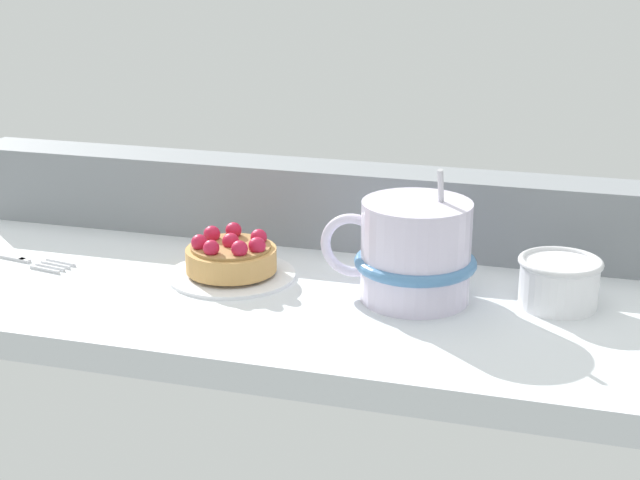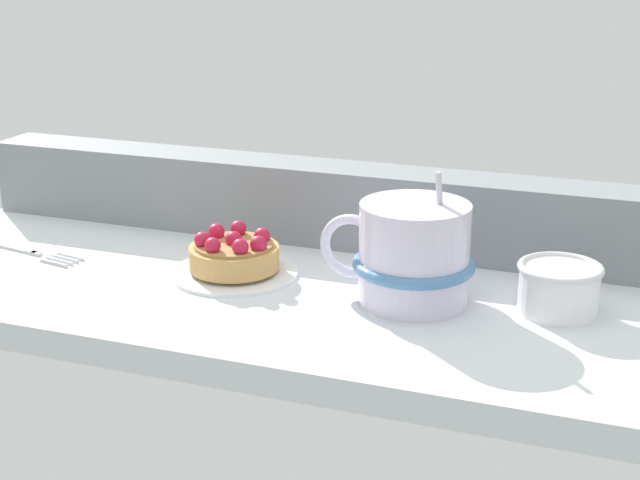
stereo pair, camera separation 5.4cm
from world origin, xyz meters
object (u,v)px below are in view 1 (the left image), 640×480
at_px(dessert_plate, 232,273).
at_px(sugar_bowl, 559,281).
at_px(coffee_mug, 413,253).
at_px(raspberry_tart, 231,255).

distance_m(dessert_plate, sugar_bowl, 0.29).
bearing_deg(dessert_plate, sugar_bowl, 2.36).
height_order(dessert_plate, coffee_mug, coffee_mug).
xyz_separation_m(raspberry_tart, sugar_bowl, (0.29, 0.01, 0.00)).
relative_size(dessert_plate, raspberry_tart, 1.42).
xyz_separation_m(raspberry_tart, coffee_mug, (0.17, -0.01, 0.02)).
xyz_separation_m(dessert_plate, raspberry_tart, (0.00, 0.00, 0.02)).
height_order(dessert_plate, raspberry_tart, raspberry_tart).
bearing_deg(sugar_bowl, raspberry_tart, -177.64).
relative_size(coffee_mug, sugar_bowl, 1.93).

